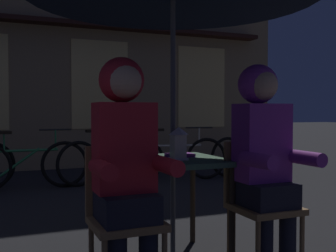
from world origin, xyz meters
TOP-DOWN VIEW (x-y plane):
  - cafe_table at (0.00, 0.00)m, footprint 0.72×0.72m
  - lantern at (0.00, -0.09)m, footprint 0.11×0.11m
  - chair_left at (-0.48, -0.37)m, footprint 0.40×0.40m
  - chair_right at (0.48, -0.37)m, footprint 0.40×0.40m
  - person_left_hooded at (-0.48, -0.43)m, footprint 0.45×0.56m
  - person_right_hooded at (0.48, -0.43)m, footprint 0.45×0.56m
  - shopfront_building at (-0.46, 5.40)m, footprint 10.00×0.93m
  - bicycle_third at (-0.83, 3.20)m, footprint 1.68×0.08m
  - bicycle_fourth at (0.37, 3.27)m, footprint 1.66×0.37m
  - bicycle_fifth at (1.38, 3.16)m, footprint 1.66×0.37m
  - bicycle_furthest at (2.81, 3.19)m, footprint 1.67×0.26m
  - book at (0.09, 0.09)m, footprint 0.21×0.16m

SIDE VIEW (x-z plane):
  - bicycle_third at x=-0.83m, z-range -0.07..0.77m
  - bicycle_fourth at x=0.37m, z-range -0.07..0.77m
  - bicycle_fifth at x=1.38m, z-range -0.07..0.77m
  - bicycle_furthest at x=2.81m, z-range -0.07..0.77m
  - chair_left at x=-0.48m, z-range 0.05..0.92m
  - chair_right at x=0.48m, z-range 0.05..0.92m
  - cafe_table at x=0.00m, z-range 0.27..1.01m
  - book at x=0.09m, z-range 0.74..0.76m
  - person_left_hooded at x=-0.48m, z-range 0.15..1.55m
  - person_right_hooded at x=0.48m, z-range 0.15..1.55m
  - lantern at x=0.00m, z-range 0.75..0.98m
  - shopfront_building at x=-0.46m, z-range -0.01..6.19m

